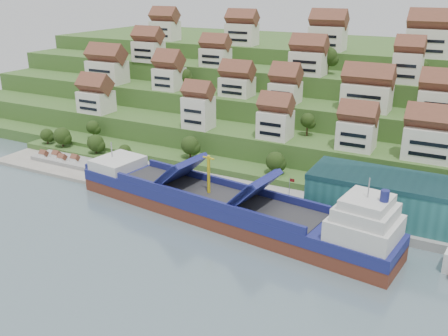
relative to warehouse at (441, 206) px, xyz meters
The scene contains 10 objects.
ground 55.18m from the warehouse, 161.90° to the right, with size 300.00×300.00×0.00m, color slate.
quay 32.64m from the warehouse, behind, with size 180.00×14.00×2.20m, color gray.
pebble_beach 110.32m from the warehouse, behind, with size 45.00×20.00×1.00m, color gray.
hillside 101.03m from the warehouse, 121.00° to the left, with size 260.00×128.00×31.00m.
hillside_village 67.84m from the warehouse, 137.66° to the left, with size 158.59×64.43×29.32m.
hillside_trees 77.25m from the warehouse, 161.05° to the left, with size 143.04×61.95×30.63m.
warehouse is the anchor object (origin of this frame).
flagpole 34.60m from the warehouse, 168.33° to the right, with size 1.28×0.16×8.00m.
beach_huts 112.29m from the warehouse, behind, with size 14.40×3.70×2.20m.
cargo_ship 48.09m from the warehouse, 159.51° to the right, with size 86.32×23.70×19.02m.
Camera 1 is at (56.62, -97.10, 55.06)m, focal length 40.00 mm.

